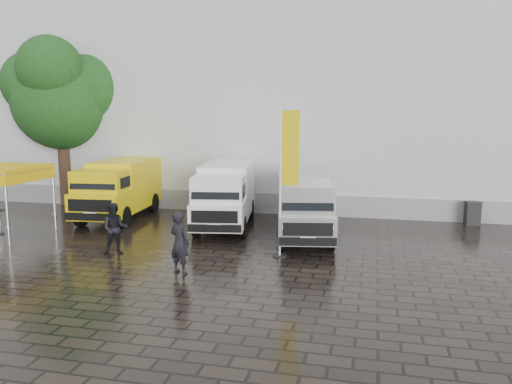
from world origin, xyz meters
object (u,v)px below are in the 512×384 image
(van_silver, at_px, (304,205))
(flagpole, at_px, (286,173))
(van_yellow, at_px, (119,190))
(van_white, at_px, (226,196))
(person_tent, at_px, (115,229))
(wheelie_bin, at_px, (473,213))
(person_front, at_px, (180,242))

(van_silver, xyz_separation_m, flagpole, (-0.23, -2.86, 1.60))
(van_yellow, height_order, van_white, van_white)
(flagpole, bearing_deg, person_tent, -169.59)
(van_white, xyz_separation_m, van_silver, (3.56, -1.18, -0.05))
(van_white, bearing_deg, van_silver, -27.60)
(van_white, bearing_deg, flagpole, -59.75)
(wheelie_bin, bearing_deg, van_white, -169.83)
(van_yellow, xyz_separation_m, wheelie_bin, (15.74, 2.38, -0.81))
(van_white, distance_m, person_front, 6.59)
(van_white, relative_size, person_front, 3.20)
(van_yellow, height_order, person_front, van_yellow)
(wheelie_bin, xyz_separation_m, person_tent, (-12.88, -7.92, 0.38))
(wheelie_bin, height_order, person_front, person_front)
(wheelie_bin, relative_size, person_front, 0.54)
(van_white, height_order, person_tent, van_white)
(van_silver, bearing_deg, person_tent, -157.48)
(van_silver, relative_size, flagpole, 1.15)
(wheelie_bin, distance_m, person_front, 13.66)
(van_yellow, distance_m, flagpole, 9.83)
(van_yellow, xyz_separation_m, van_white, (5.28, -0.44, 0.00))
(person_front, bearing_deg, van_yellow, -29.97)
(flagpole, bearing_deg, van_silver, 85.50)
(van_yellow, height_order, person_tent, van_yellow)
(person_front, xyz_separation_m, person_tent, (-2.97, 1.46, -0.06))
(van_yellow, distance_m, van_white, 5.30)
(flagpole, relative_size, wheelie_bin, 4.95)
(van_white, xyz_separation_m, person_front, (0.54, -6.56, -0.37))
(van_yellow, relative_size, wheelie_bin, 5.55)
(van_silver, xyz_separation_m, wheelie_bin, (6.90, 4.00, -0.76))
(van_silver, distance_m, person_tent, 7.16)
(wheelie_bin, xyz_separation_m, person_front, (-9.92, -9.38, 0.44))
(van_silver, relative_size, person_front, 3.07)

